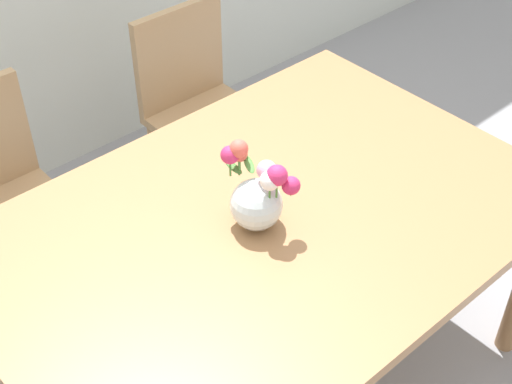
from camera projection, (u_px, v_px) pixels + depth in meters
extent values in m
plane|color=#939399|center=(265.00, 375.00, 2.61)|extent=(12.00, 12.00, 0.00)
cube|color=#9E7047|center=(267.00, 223.00, 2.13)|extent=(1.67, 1.14, 0.04)
cylinder|color=#9E7047|center=(321.00, 148.00, 3.04)|extent=(0.07, 0.07, 0.72)
cube|color=tan|center=(11.00, 220.00, 2.56)|extent=(0.42, 0.42, 0.04)
cylinder|color=tan|center=(93.00, 270.00, 2.70)|extent=(0.04, 0.04, 0.44)
cylinder|color=tan|center=(3.00, 320.00, 2.52)|extent=(0.04, 0.04, 0.44)
cylinder|color=tan|center=(44.00, 221.00, 2.91)|extent=(0.04, 0.04, 0.44)
cube|color=tan|center=(211.00, 122.00, 3.02)|extent=(0.42, 0.42, 0.04)
cylinder|color=tan|center=(272.00, 169.00, 3.16)|extent=(0.04, 0.04, 0.44)
cylinder|color=tan|center=(207.00, 206.00, 2.98)|extent=(0.04, 0.04, 0.44)
cylinder|color=tan|center=(219.00, 133.00, 3.37)|extent=(0.04, 0.04, 0.44)
cylinder|color=tan|center=(155.00, 165.00, 3.18)|extent=(0.04, 0.04, 0.44)
cube|color=tan|center=(179.00, 55.00, 2.98)|extent=(0.42, 0.04, 0.42)
sphere|color=silver|center=(256.00, 204.00, 2.05)|extent=(0.15, 0.15, 0.15)
sphere|color=#E55B4C|center=(239.00, 154.00, 2.04)|extent=(0.05, 0.05, 0.05)
cylinder|color=#478438|center=(240.00, 163.00, 2.06)|extent=(0.01, 0.01, 0.06)
sphere|color=#EA9EBC|center=(267.00, 170.00, 1.99)|extent=(0.06, 0.06, 0.06)
cylinder|color=#478438|center=(267.00, 178.00, 2.01)|extent=(0.01, 0.01, 0.06)
sphere|color=#D12D66|center=(277.00, 175.00, 1.94)|extent=(0.06, 0.06, 0.06)
cylinder|color=#478438|center=(277.00, 186.00, 1.97)|extent=(0.01, 0.01, 0.08)
sphere|color=#D12D66|center=(291.00, 186.00, 1.98)|extent=(0.05, 0.05, 0.05)
cylinder|color=#478438|center=(291.00, 190.00, 1.99)|extent=(0.01, 0.01, 0.03)
sphere|color=#D12D66|center=(230.00, 155.00, 2.02)|extent=(0.05, 0.05, 0.05)
cylinder|color=#478438|center=(230.00, 165.00, 2.04)|extent=(0.01, 0.01, 0.07)
sphere|color=#E55B4C|center=(239.00, 149.00, 2.01)|extent=(0.05, 0.05, 0.05)
cylinder|color=#478438|center=(239.00, 162.00, 2.04)|extent=(0.01, 0.01, 0.09)
sphere|color=white|center=(270.00, 181.00, 1.95)|extent=(0.06, 0.06, 0.06)
cylinder|color=#478438|center=(270.00, 189.00, 1.97)|extent=(0.01, 0.01, 0.06)
ellipsoid|color=#478438|center=(234.00, 167.00, 2.06)|extent=(0.03, 0.07, 0.02)
ellipsoid|color=#478438|center=(249.00, 164.00, 2.03)|extent=(0.05, 0.07, 0.02)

